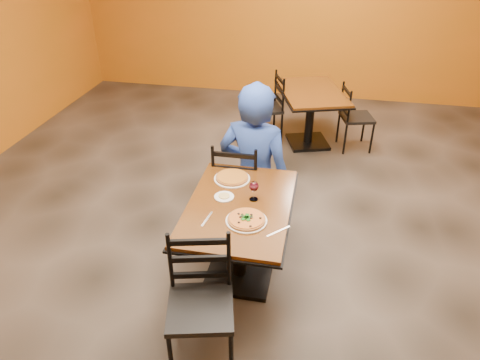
% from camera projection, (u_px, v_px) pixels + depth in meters
% --- Properties ---
extents(floor, '(7.00, 8.00, 0.01)m').
position_uv_depth(floor, '(249.00, 239.00, 4.25)').
color(floor, black).
rests_on(floor, ground).
extents(wall_back, '(7.00, 0.01, 3.00)m').
position_uv_depth(wall_back, '(296.00, 2.00, 6.80)').
color(wall_back, '#BA6114').
rests_on(wall_back, ground).
extents(table_main, '(0.83, 1.23, 0.75)m').
position_uv_depth(table_main, '(239.00, 224.00, 3.54)').
color(table_main, '#59320E').
rests_on(table_main, floor).
extents(table_second, '(1.08, 1.32, 0.75)m').
position_uv_depth(table_second, '(311.00, 105.00, 5.70)').
color(table_second, '#59320E').
rests_on(table_second, floor).
extents(chair_main_near, '(0.52, 0.52, 0.96)m').
position_uv_depth(chair_main_near, '(200.00, 309.00, 2.89)').
color(chair_main_near, black).
rests_on(chair_main_near, floor).
extents(chair_main_far, '(0.43, 0.43, 0.95)m').
position_uv_depth(chair_main_far, '(238.00, 183.00, 4.23)').
color(chair_main_far, black).
rests_on(chair_main_far, floor).
extents(chair_second_left, '(0.54, 0.54, 0.92)m').
position_uv_depth(chair_second_left, '(265.00, 109.00, 5.85)').
color(chair_second_left, black).
rests_on(chair_second_left, floor).
extents(chair_second_right, '(0.47, 0.47, 0.86)m').
position_uv_depth(chair_second_right, '(357.00, 118.00, 5.66)').
color(chair_second_right, black).
rests_on(chair_second_right, floor).
extents(diner, '(0.76, 0.56, 1.48)m').
position_uv_depth(diner, '(255.00, 158.00, 4.10)').
color(diner, '#1B3999').
rests_on(diner, floor).
extents(plate_main, '(0.31, 0.31, 0.01)m').
position_uv_depth(plate_main, '(246.00, 221.00, 3.25)').
color(plate_main, white).
rests_on(plate_main, table_main).
extents(pizza_main, '(0.28, 0.28, 0.02)m').
position_uv_depth(pizza_main, '(246.00, 219.00, 3.24)').
color(pizza_main, maroon).
rests_on(pizza_main, plate_main).
extents(plate_far, '(0.31, 0.31, 0.01)m').
position_uv_depth(plate_far, '(232.00, 179.00, 3.76)').
color(plate_far, white).
rests_on(plate_far, table_main).
extents(pizza_far, '(0.28, 0.28, 0.02)m').
position_uv_depth(pizza_far, '(232.00, 177.00, 3.75)').
color(pizza_far, '#BE7F24').
rests_on(pizza_far, plate_far).
extents(side_plate, '(0.16, 0.16, 0.01)m').
position_uv_depth(side_plate, '(224.00, 197.00, 3.52)').
color(side_plate, white).
rests_on(side_plate, table_main).
extents(dip, '(0.09, 0.09, 0.01)m').
position_uv_depth(dip, '(224.00, 196.00, 3.52)').
color(dip, tan).
rests_on(dip, side_plate).
extents(wine_glass, '(0.08, 0.08, 0.18)m').
position_uv_depth(wine_glass, '(254.00, 190.00, 3.45)').
color(wine_glass, white).
rests_on(wine_glass, table_main).
extents(fork, '(0.04, 0.19, 0.00)m').
position_uv_depth(fork, '(207.00, 219.00, 3.27)').
color(fork, silver).
rests_on(fork, table_main).
extents(knife, '(0.16, 0.16, 0.00)m').
position_uv_depth(knife, '(278.00, 231.00, 3.15)').
color(knife, silver).
rests_on(knife, table_main).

